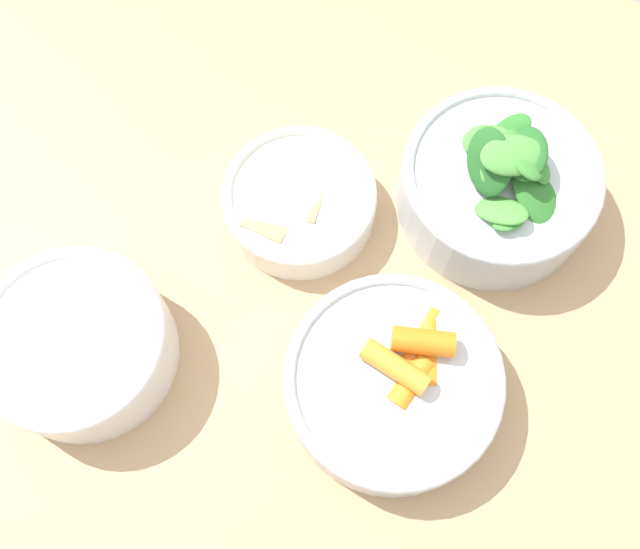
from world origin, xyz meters
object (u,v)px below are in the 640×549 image
bowl_carrots (394,382)px  bowl_beans_hotdog (80,345)px  bowl_greens (498,185)px  bowl_cookies (299,201)px

bowl_carrots → bowl_beans_hotdog: size_ratio=1.15×
bowl_carrots → bowl_beans_hotdog: (0.25, 0.07, 0.00)m
bowl_greens → bowl_cookies: bearing=24.9°
bowl_greens → bowl_beans_hotdog: bearing=44.7°
bowl_beans_hotdog → bowl_greens: bearing=-135.3°
bowl_greens → bowl_beans_hotdog: (0.28, 0.27, -0.01)m
bowl_carrots → bowl_beans_hotdog: bearing=16.1°
bowl_carrots → bowl_greens: bowl_greens is taller
bowl_carrots → bowl_beans_hotdog: 0.26m
bowl_greens → bowl_cookies: 0.18m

